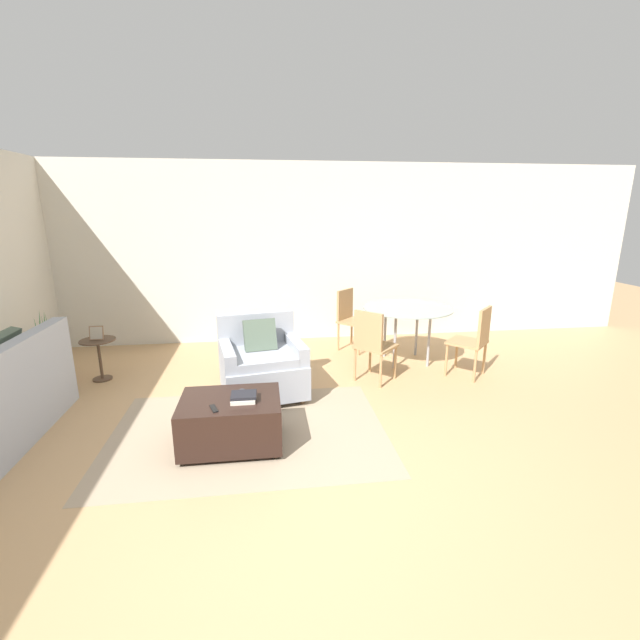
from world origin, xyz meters
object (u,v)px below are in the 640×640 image
object	(u,v)px
ottoman	(231,420)
dining_chair_far_left	(350,315)
dining_chair_near_right	(475,337)
side_table	(99,352)
armchair	(262,365)
picture_frame	(96,333)
potted_plant	(51,366)
dining_chair_near_left	(372,341)
dining_table	(407,313)
book_stack	(243,397)
tv_remote_primary	(239,392)
tv_remote_secondary	(214,408)

from	to	relation	value
ottoman	dining_chair_far_left	size ratio (longest dim) A/B	0.97
dining_chair_near_right	side_table	bearing A→B (deg)	173.65
armchair	picture_frame	size ratio (longest dim) A/B	6.02
potted_plant	dining_chair_near_left	bearing A→B (deg)	-7.30
side_table	dining_chair_near_left	xyz separation A→B (m)	(3.30, -0.51, 0.15)
dining_table	armchair	bearing A→B (deg)	-156.83
dining_chair_far_left	side_table	bearing A→B (deg)	-166.54
picture_frame	dining_chair_near_left	bearing A→B (deg)	-8.82
ottoman	dining_table	size ratio (longest dim) A/B	0.73
picture_frame	dining_chair_near_right	world-z (taller)	dining_chair_near_right
book_stack	tv_remote_primary	size ratio (longest dim) A/B	1.60
book_stack	dining_chair_near_left	xyz separation A→B (m)	(1.47, 1.30, 0.04)
book_stack	tv_remote_secondary	size ratio (longest dim) A/B	1.43
side_table	dining_chair_near_left	size ratio (longest dim) A/B	0.58
ottoman	potted_plant	xyz separation A→B (m)	(-2.26, 1.74, -0.04)
dining_chair_near_left	dining_chair_near_right	bearing A→B (deg)	0.00
tv_remote_secondary	side_table	size ratio (longest dim) A/B	0.30
dining_chair_near_left	dining_chair_near_right	size ratio (longest dim) A/B	1.00
ottoman	potted_plant	distance (m)	2.86
tv_remote_primary	dining_chair_far_left	world-z (taller)	dining_chair_far_left
picture_frame	book_stack	bearing A→B (deg)	-44.82
book_stack	dining_table	size ratio (longest dim) A/B	0.18
ottoman	picture_frame	xyz separation A→B (m)	(-1.70, 1.76, 0.36)
dining_chair_near_left	tv_remote_primary	bearing A→B (deg)	-143.75
potted_plant	dining_chair_far_left	size ratio (longest dim) A/B	1.02
ottoman	tv_remote_secondary	xyz separation A→B (m)	(-0.12, -0.18, 0.21)
book_stack	side_table	distance (m)	2.57
dining_table	dining_chair_near_right	distance (m)	0.93
armchair	side_table	world-z (taller)	armchair
dining_chair_far_left	picture_frame	bearing A→B (deg)	-166.54
potted_plant	tv_remote_primary	bearing A→B (deg)	-34.62
ottoman	tv_remote_secondary	size ratio (longest dim) A/B	5.70
potted_plant	dining_chair_near_right	xyz separation A→B (m)	(5.16, -0.49, 0.31)
armchair	tv_remote_primary	world-z (taller)	armchair
armchair	tv_remote_secondary	size ratio (longest dim) A/B	6.67
book_stack	dining_chair_near_right	xyz separation A→B (m)	(2.77, 1.30, 0.04)
side_table	dining_chair_far_left	xyz separation A→B (m)	(3.30, 0.79, 0.15)
armchair	tv_remote_secondary	bearing A→B (deg)	-107.75
book_stack	potted_plant	bearing A→B (deg)	143.07
picture_frame	dining_chair_far_left	distance (m)	3.39
tv_remote_primary	dining_chair_near_right	bearing A→B (deg)	21.59
tv_remote_secondary	dining_table	bearing A→B (deg)	41.32
dining_chair_near_left	dining_chair_near_right	xyz separation A→B (m)	(1.30, 0.00, 0.00)
armchair	potted_plant	world-z (taller)	potted_plant
dining_chair_far_left	tv_remote_secondary	bearing A→B (deg)	-122.13
dining_chair_near_left	ottoman	bearing A→B (deg)	-141.94
tv_remote_secondary	book_stack	bearing A→B (deg)	28.68
ottoman	book_stack	size ratio (longest dim) A/B	3.98
side_table	dining_chair_near_left	bearing A→B (deg)	-8.82
tv_remote_primary	picture_frame	world-z (taller)	picture_frame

